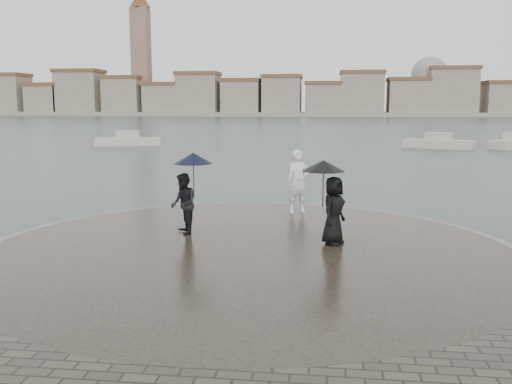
# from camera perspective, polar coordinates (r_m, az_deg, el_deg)

# --- Properties ---
(ground) EXTENTS (400.00, 400.00, 0.00)m
(ground) POSITION_cam_1_polar(r_m,az_deg,el_deg) (9.76, -3.64, -12.79)
(ground) COLOR #2B3835
(ground) RESTS_ON ground
(kerb_ring) EXTENTS (12.50, 12.50, 0.32)m
(kerb_ring) POSITION_cam_1_polar(r_m,az_deg,el_deg) (12.99, -0.73, -6.51)
(kerb_ring) COLOR gray
(kerb_ring) RESTS_ON ground
(quay_tip) EXTENTS (11.90, 11.90, 0.36)m
(quay_tip) POSITION_cam_1_polar(r_m,az_deg,el_deg) (12.99, -0.73, -6.42)
(quay_tip) COLOR #2D261E
(quay_tip) RESTS_ON ground
(statue) EXTENTS (0.79, 0.64, 1.89)m
(statue) POSITION_cam_1_polar(r_m,az_deg,el_deg) (17.01, 4.24, 1.06)
(statue) COLOR white
(statue) RESTS_ON quay_tip
(visitor_left) EXTENTS (1.16, 1.05, 2.04)m
(visitor_left) POSITION_cam_1_polar(r_m,az_deg,el_deg) (14.29, -7.00, 0.13)
(visitor_left) COLOR black
(visitor_left) RESTS_ON quay_tip
(visitor_right) EXTENTS (1.15, 1.07, 1.95)m
(visitor_right) POSITION_cam_1_polar(r_m,az_deg,el_deg) (13.27, 7.45, -0.48)
(visitor_right) COLOR black
(visitor_right) RESTS_ON quay_tip
(far_skyline) EXTENTS (260.00, 20.00, 37.00)m
(far_skyline) POSITION_cam_1_polar(r_m,az_deg,el_deg) (169.82, 4.58, 9.45)
(far_skyline) COLOR gray
(far_skyline) RESTS_ON ground
(boats) EXTENTS (37.78, 5.51, 1.50)m
(boats) POSITION_cam_1_polar(r_m,az_deg,el_deg) (48.34, 9.94, 4.86)
(boats) COLOR #BAB5A8
(boats) RESTS_ON ground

